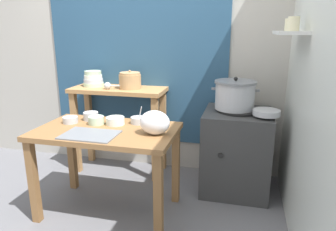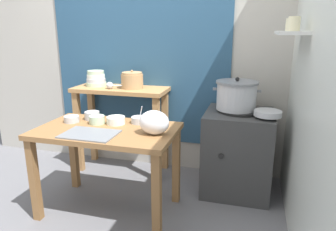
# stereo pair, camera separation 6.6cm
# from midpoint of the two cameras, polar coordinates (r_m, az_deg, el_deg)

# --- Properties ---
(ground_plane) EXTENTS (9.00, 9.00, 0.00)m
(ground_plane) POSITION_cam_midpoint_polar(r_m,az_deg,el_deg) (2.71, -10.30, -17.62)
(ground_plane) COLOR slate
(wall_back) EXTENTS (4.40, 0.12, 2.60)m
(wall_back) POSITION_cam_midpoint_polar(r_m,az_deg,el_deg) (3.28, -2.11, 12.58)
(wall_back) COLOR #B2ADA3
(wall_back) RESTS_ON ground
(wall_right) EXTENTS (0.30, 3.20, 2.60)m
(wall_right) POSITION_cam_midpoint_polar(r_m,az_deg,el_deg) (2.30, 24.63, 9.85)
(wall_right) COLOR silver
(wall_right) RESTS_ON ground
(prep_table) EXTENTS (1.10, 0.66, 0.72)m
(prep_table) POSITION_cam_midpoint_polar(r_m,az_deg,el_deg) (2.52, -11.88, -4.83)
(prep_table) COLOR olive
(prep_table) RESTS_ON ground
(back_shelf_table) EXTENTS (0.96, 0.40, 0.90)m
(back_shelf_table) POSITION_cam_midpoint_polar(r_m,az_deg,el_deg) (3.25, -9.57, 1.19)
(back_shelf_table) COLOR #B27F4C
(back_shelf_table) RESTS_ON ground
(stove_block) EXTENTS (0.60, 0.61, 0.78)m
(stove_block) POSITION_cam_midpoint_polar(r_m,az_deg,el_deg) (2.96, 11.75, -6.37)
(stove_block) COLOR #383838
(stove_block) RESTS_ON ground
(steamer_pot) EXTENTS (0.42, 0.37, 0.29)m
(steamer_pot) POSITION_cam_midpoint_polar(r_m,az_deg,el_deg) (2.83, 11.54, 3.74)
(steamer_pot) COLOR #B7BABF
(steamer_pot) RESTS_ON stove_block
(clay_pot) EXTENTS (0.22, 0.22, 0.19)m
(clay_pot) POSITION_cam_midpoint_polar(r_m,az_deg,el_deg) (3.14, -7.59, 6.37)
(clay_pot) COLOR tan
(clay_pot) RESTS_ON back_shelf_table
(bowl_stack_enamel) EXTENTS (0.21, 0.21, 0.16)m
(bowl_stack_enamel) POSITION_cam_midpoint_polar(r_m,az_deg,el_deg) (3.34, -14.12, 6.48)
(bowl_stack_enamel) COLOR #B7D1AD
(bowl_stack_enamel) RESTS_ON back_shelf_table
(ladle) EXTENTS (0.27, 0.07, 0.07)m
(ladle) POSITION_cam_midpoint_polar(r_m,az_deg,el_deg) (3.15, -11.48, 5.39)
(ladle) COLOR #B7BABF
(ladle) RESTS_ON back_shelf_table
(serving_tray) EXTENTS (0.40, 0.28, 0.01)m
(serving_tray) POSITION_cam_midpoint_polar(r_m,az_deg,el_deg) (2.37, -14.93, -3.44)
(serving_tray) COLOR slate
(serving_tray) RESTS_ON prep_table
(plastic_bag) EXTENTS (0.23, 0.16, 0.18)m
(plastic_bag) POSITION_cam_midpoint_polar(r_m,az_deg,el_deg) (2.29, -3.27, -1.30)
(plastic_bag) COLOR white
(plastic_bag) RESTS_ON prep_table
(wide_pan) EXTENTS (0.23, 0.23, 0.05)m
(wide_pan) POSITION_cam_midpoint_polar(r_m,az_deg,el_deg) (2.71, 16.97, 0.52)
(wide_pan) COLOR #B7BABF
(wide_pan) RESTS_ON stove_block
(prep_bowl_0) EXTENTS (0.15, 0.15, 0.06)m
(prep_bowl_0) POSITION_cam_midpoint_polar(r_m,az_deg,el_deg) (2.58, -10.37, -0.91)
(prep_bowl_0) COLOR silver
(prep_bowl_0) RESTS_ON prep_table
(prep_bowl_1) EXTENTS (0.13, 0.13, 0.05)m
(prep_bowl_1) POSITION_cam_midpoint_polar(r_m,az_deg,el_deg) (2.72, -18.16, -0.71)
(prep_bowl_1) COLOR #B7BABF
(prep_bowl_1) RESTS_ON prep_table
(prep_bowl_2) EXTENTS (0.13, 0.13, 0.07)m
(prep_bowl_2) POSITION_cam_midpoint_polar(r_m,az_deg,el_deg) (2.62, -13.77, -0.80)
(prep_bowl_2) COLOR #B7D1AD
(prep_bowl_2) RESTS_ON prep_table
(prep_bowl_3) EXTENTS (0.13, 0.13, 0.15)m
(prep_bowl_3) POSITION_cam_midpoint_polar(r_m,az_deg,el_deg) (2.59, -6.16, -0.80)
(prep_bowl_3) COLOR #B7BABF
(prep_bowl_3) RESTS_ON prep_table
(prep_bowl_4) EXTENTS (0.13, 0.13, 0.07)m
(prep_bowl_4) POSITION_cam_midpoint_polar(r_m,az_deg,el_deg) (2.75, -14.66, -0.06)
(prep_bowl_4) COLOR #B7BABF
(prep_bowl_4) RESTS_ON prep_table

